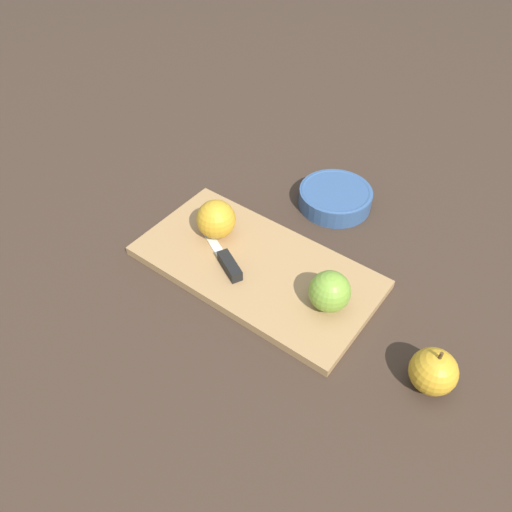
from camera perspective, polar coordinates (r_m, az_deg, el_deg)
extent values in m
plane|color=#38281E|center=(0.90, 0.00, -1.64)|extent=(4.00, 4.00, 0.00)
cube|color=#A37A4C|center=(0.89, 0.00, -1.28)|extent=(0.46, 0.28, 0.02)
sphere|color=olive|center=(0.81, 8.41, -4.03)|extent=(0.07, 0.07, 0.07)
cylinder|color=beige|center=(0.81, 8.01, -3.88)|extent=(0.00, 0.06, 0.06)
sphere|color=gold|center=(0.92, -4.58, 4.21)|extent=(0.07, 0.07, 0.07)
cylinder|color=beige|center=(0.93, -4.73, 4.46)|extent=(0.04, 0.06, 0.07)
cube|color=silver|center=(0.93, -5.16, 1.98)|extent=(0.10, 0.08, 0.00)
cube|color=black|center=(0.87, -3.02, -1.13)|extent=(0.07, 0.05, 0.02)
sphere|color=gold|center=(0.77, 19.61, -12.33)|extent=(0.07, 0.07, 0.07)
cylinder|color=#4C3319|center=(0.74, 20.37, -10.62)|extent=(0.01, 0.01, 0.01)
cylinder|color=#33517F|center=(1.03, 9.03, 6.58)|extent=(0.15, 0.15, 0.04)
torus|color=#33517F|center=(1.02, 9.12, 7.22)|extent=(0.15, 0.15, 0.01)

